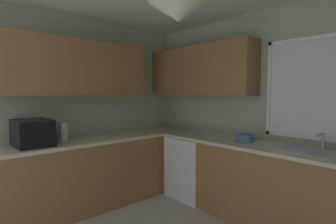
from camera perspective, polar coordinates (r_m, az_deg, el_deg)
The scene contains 8 objects.
room_shell at distance 2.58m, azimuth 3.44°, elevation 9.45°, with size 4.22×3.53×2.55m.
counter_run_left at distance 3.57m, azimuth -18.19°, elevation -12.81°, with size 0.65×3.14×0.90m.
counter_run_back at distance 3.18m, azimuth 24.17°, elevation -15.17°, with size 3.31×0.65×0.90m.
dishwasher at distance 3.83m, azimuth 5.64°, elevation -11.79°, with size 0.60×0.60×0.85m, color white.
microwave at distance 3.27m, azimuth -27.55°, elevation -4.05°, with size 0.48×0.36×0.29m, color black.
kettle at distance 3.35m, azimuth -21.87°, elevation -4.12°, with size 0.11×0.11×0.24m, color #B7B7BC.
sink_assembly at distance 2.96m, azimuth 29.82°, elevation -7.62°, with size 0.67×0.40×0.19m.
bowl at distance 3.28m, azimuth 16.44°, elevation -5.48°, with size 0.21×0.21×0.09m, color #4C7099.
Camera 1 is at (1.40, -1.36, 1.49)m, focal length 27.85 mm.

